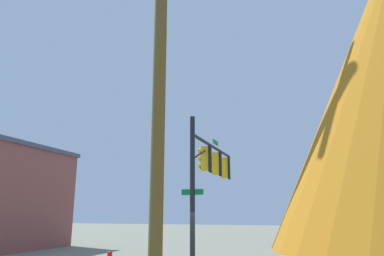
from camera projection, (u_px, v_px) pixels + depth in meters
The scene contains 2 objects.
signal_pole_assembly at pixel (210, 170), 16.21m from camera, with size 6.38×0.94×6.30m.
utility_pole at pixel (159, 99), 6.76m from camera, with size 0.27×1.80×8.89m.
Camera 1 is at (-13.18, -4.34, 2.49)m, focal length 32.89 mm.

